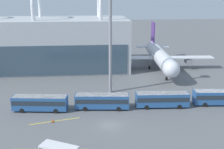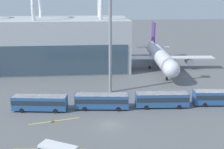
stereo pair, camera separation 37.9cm
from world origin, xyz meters
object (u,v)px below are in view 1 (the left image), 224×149
Objects in this scene: shuttle_bus_3 at (220,97)px; traffic_cone_0 at (53,120)px; shuttle_bus_1 at (102,100)px; floodlight_mast at (110,32)px; shuttle_bus_2 at (162,99)px; shuttle_bus_0 at (40,102)px; airliner_at_gate_far at (159,56)px.

traffic_cone_0 is (-36.03, -5.73, -1.56)m from shuttle_bus_3.
shuttle_bus_3 is at bearing 5.59° from shuttle_bus_1.
traffic_cone_0 is at bearing -127.94° from floodlight_mast.
shuttle_bus_3 is 0.43× the size of floodlight_mast.
shuttle_bus_2 is at bearing 13.52° from traffic_cone_0.
shuttle_bus_0 and shuttle_bus_3 have the same top height.
shuttle_bus_0 is 15.56× the size of traffic_cone_0.
shuttle_bus_3 is at bearing -23.76° from floodlight_mast.
shuttle_bus_2 is 0.42× the size of floodlight_mast.
shuttle_bus_1 and shuttle_bus_3 have the same top height.
shuttle_bus_0 is at bearing -175.60° from shuttle_bus_3.
shuttle_bus_0 is 22.95m from floodlight_mast.
airliner_at_gate_far is at bearing 49.61° from floodlight_mast.
floodlight_mast is (-23.50, 10.34, 13.21)m from shuttle_bus_3.
shuttle_bus_3 reaches higher than traffic_cone_0.
airliner_at_gate_far reaches higher than shuttle_bus_1.
airliner_at_gate_far is 3.25× the size of shuttle_bus_3.
shuttle_bus_0 is 1.00× the size of shuttle_bus_1.
airliner_at_gate_far is at bearing 79.90° from shuttle_bus_2.
airliner_at_gate_far is at bearing 49.62° from shuttle_bus_0.
traffic_cone_0 is at bearing -163.58° from shuttle_bus_2.
shuttle_bus_2 is 15.41× the size of traffic_cone_0.
shuttle_bus_1 is 11.51m from traffic_cone_0.
shuttle_bus_3 is 15.48× the size of traffic_cone_0.
shuttle_bus_1 is at bearing -175.39° from shuttle_bus_3.
shuttle_bus_1 reaches higher than traffic_cone_0.
airliner_at_gate_far is at bearing 50.66° from traffic_cone_0.
shuttle_bus_3 is 28.88m from floodlight_mast.
airliner_at_gate_far is at bearing 105.19° from shuttle_bus_3.
floodlight_mast is (15.73, 10.25, 13.21)m from shuttle_bus_0.
shuttle_bus_0 is 6.83m from traffic_cone_0.
shuttle_bus_2 is 1.00× the size of shuttle_bus_3.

